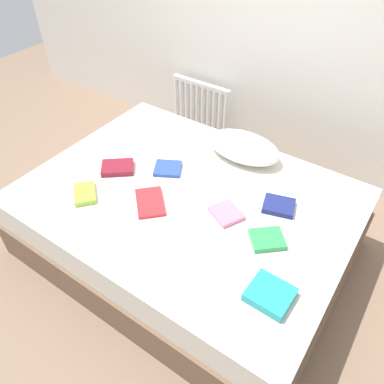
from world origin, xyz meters
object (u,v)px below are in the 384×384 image
bed (188,222)px  pillow (244,147)px  textbook_maroon (118,168)px  radiator (201,107)px  textbook_green (267,239)px  textbook_red (150,202)px  textbook_navy (279,206)px  textbook_teal (270,294)px  textbook_blue (168,168)px  textbook_pink (226,213)px  textbook_lime (85,193)px

bed → pillow: bearing=80.4°
bed → textbook_maroon: bearing=-172.9°
radiator → textbook_green: (1.27, -1.27, 0.18)m
pillow → textbook_red: size_ratio=2.09×
bed → textbook_navy: (0.51, 0.21, 0.27)m
pillow → textbook_navy: size_ratio=2.86×
textbook_teal → textbook_navy: 0.62m
pillow → textbook_teal: pillow is taller
textbook_green → textbook_teal: 0.35m
bed → textbook_blue: textbook_blue is taller
pillow → textbook_red: 0.77m
textbook_teal → textbook_navy: textbook_teal is taller
pillow → textbook_pink: bearing=-70.4°
textbook_maroon → textbook_teal: textbook_teal is taller
textbook_red → textbook_teal: size_ratio=1.22×
textbook_teal → textbook_maroon: bearing=167.6°
textbook_blue → radiator: bearing=83.8°
pillow → textbook_teal: bearing=-54.7°
bed → textbook_green: (0.57, -0.07, 0.27)m
textbook_maroon → textbook_blue: textbook_maroon is taller
radiator → textbook_pink: size_ratio=3.37×
textbook_pink → radiator: bearing=155.4°
bed → textbook_pink: bearing=-3.9°
radiator → textbook_lime: radiator is taller
textbook_maroon → textbook_green: bearing=-40.0°
textbook_red → textbook_green: bearing=54.8°
bed → textbook_maroon: textbook_maroon is taller
textbook_red → textbook_teal: (0.87, -0.18, 0.01)m
pillow → textbook_green: bearing=-51.4°
textbook_red → radiator: bearing=156.4°
textbook_lime → textbook_navy: textbook_navy is taller
bed → textbook_red: size_ratio=8.06×
pillow → textbook_green: 0.77m
textbook_red → textbook_navy: size_ratio=1.37×
textbook_blue → pillow: bearing=22.2°
bed → textbook_green: textbook_green is taller
radiator → textbook_red: 1.51m
bed → textbook_red: textbook_red is taller
textbook_red → textbook_green: size_ratio=1.40×
textbook_lime → textbook_maroon: bearing=132.3°
textbook_pink → textbook_navy: textbook_navy is taller
pillow → textbook_lime: 1.09m
radiator → textbook_blue: bearing=-67.2°
radiator → textbook_maroon: radiator is taller
textbook_pink → textbook_green: textbook_green is taller
bed → radiator: size_ratio=3.41×
textbook_red → textbook_pink: bearing=67.1°
textbook_lime → pillow: bearing=96.7°
bed → textbook_green: size_ratio=11.29×
textbook_red → textbook_lime: 0.41m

